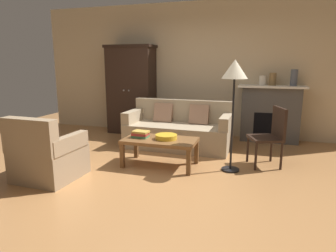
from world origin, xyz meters
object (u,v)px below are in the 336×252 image
object	(u,v)px
book_stack	(140,134)
armchair_near_left	(47,157)
fireplace	(270,113)
couch	(179,130)
mantel_vase_bronze	(273,79)
mantel_vase_slate	(294,78)
floor_lamp	(235,76)
mantel_vase_cream	(263,80)
side_chair_wooden	(271,133)
coffee_table	(160,142)
armoire	(132,90)
fruit_bowl	(166,137)

from	to	relation	value
book_stack	armchair_near_left	size ratio (longest dim) A/B	0.29
fireplace	couch	xyz separation A→B (m)	(-1.62, -0.94, -0.25)
mantel_vase_bronze	armchair_near_left	bearing A→B (deg)	-134.13
mantel_vase_slate	floor_lamp	world-z (taller)	floor_lamp
couch	mantel_vase_bronze	world-z (taller)	mantel_vase_bronze
fireplace	mantel_vase_cream	world-z (taller)	mantel_vase_cream
book_stack	mantel_vase_bronze	world-z (taller)	mantel_vase_bronze
mantel_vase_cream	armchair_near_left	distance (m)	4.12
mantel_vase_cream	mantel_vase_bronze	size ratio (longest dim) A/B	0.78
couch	side_chair_wooden	bearing A→B (deg)	-20.14
fireplace	side_chair_wooden	xyz separation A→B (m)	(-0.02, -1.53, -0.06)
fireplace	couch	bearing A→B (deg)	-149.91
book_stack	mantel_vase_slate	xyz separation A→B (m)	(2.31, 2.01, 0.80)
couch	coffee_table	bearing A→B (deg)	-89.60
mantel_vase_cream	mantel_vase_bronze	world-z (taller)	mantel_vase_bronze
fireplace	floor_lamp	bearing A→B (deg)	-106.27
mantel_vase_bronze	side_chair_wooden	bearing A→B (deg)	-90.61
book_stack	mantel_vase_bronze	size ratio (longest dim) A/B	1.08
mantel_vase_slate	armoire	bearing A→B (deg)	-178.97
fireplace	mantel_vase_bronze	xyz separation A→B (m)	(-0.00, -0.02, 0.67)
fireplace	coffee_table	world-z (taller)	fireplace
mantel_vase_bronze	coffee_table	bearing A→B (deg)	-128.71
armoire	mantel_vase_slate	distance (m)	3.34
couch	armchair_near_left	size ratio (longest dim) A/B	2.20
mantel_vase_bronze	floor_lamp	world-z (taller)	floor_lamp
armoire	coffee_table	world-z (taller)	armoire
fireplace	fruit_bowl	world-z (taller)	fireplace
fruit_bowl	mantel_vase_slate	xyz separation A→B (m)	(1.90, 1.99, 0.82)
fireplace	armchair_near_left	distance (m)	4.17
coffee_table	mantel_vase_slate	distance (m)	2.97
fireplace	floor_lamp	xyz separation A→B (m)	(-0.56, -1.92, 0.80)
book_stack	armchair_near_left	bearing A→B (deg)	-134.87
fruit_bowl	armchair_near_left	size ratio (longest dim) A/B	0.37
mantel_vase_cream	mantel_vase_slate	distance (m)	0.56
fruit_bowl	floor_lamp	xyz separation A→B (m)	(0.96, 0.09, 0.92)
couch	coffee_table	size ratio (longest dim) A/B	1.76
coffee_table	armchair_near_left	distance (m)	1.60
fruit_bowl	mantel_vase_cream	xyz separation A→B (m)	(1.34, 1.99, 0.76)
book_stack	floor_lamp	xyz separation A→B (m)	(1.37, 0.11, 0.90)
fireplace	fruit_bowl	xyz separation A→B (m)	(-1.52, -2.01, -0.11)
fruit_bowl	armchair_near_left	xyz separation A→B (m)	(-1.37, -0.99, -0.14)
fireplace	side_chair_wooden	world-z (taller)	fireplace
mantel_vase_cream	floor_lamp	world-z (taller)	floor_lamp
armoire	mantel_vase_slate	world-z (taller)	armoire
armoire	fireplace	bearing A→B (deg)	1.51
coffee_table	armchair_near_left	world-z (taller)	armchair_near_left
fireplace	armoire	xyz separation A→B (m)	(-2.95, -0.08, 0.40)
armoire	couch	distance (m)	1.71
side_chair_wooden	floor_lamp	distance (m)	1.09
armoire	side_chair_wooden	distance (m)	3.30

